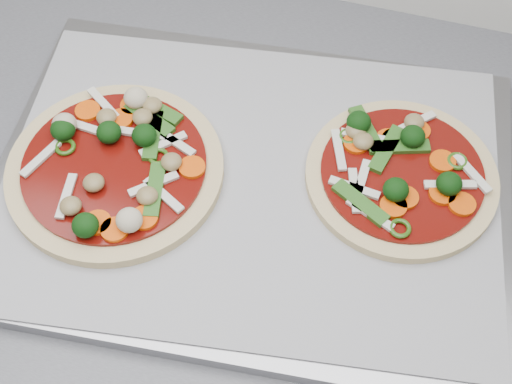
# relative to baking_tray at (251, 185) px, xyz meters

# --- Properties ---
(countertop) EXTENTS (3.60, 0.60, 0.04)m
(countertop) POSITION_rel_baking_tray_xyz_m (0.13, -0.01, -0.03)
(countertop) COLOR slate
(countertop) RESTS_ON base_cabinet
(baking_tray) EXTENTS (0.52, 0.41, 0.02)m
(baking_tray) POSITION_rel_baking_tray_xyz_m (0.00, 0.00, 0.00)
(baking_tray) COLOR gray
(baking_tray) RESTS_ON countertop
(parchment) EXTENTS (0.51, 0.40, 0.00)m
(parchment) POSITION_rel_baking_tray_xyz_m (0.00, 0.00, 0.01)
(parchment) COLOR #99999F
(parchment) RESTS_ON baking_tray
(pizza_left) EXTENTS (0.21, 0.21, 0.03)m
(pizza_left) POSITION_rel_baking_tray_xyz_m (-0.12, -0.03, 0.02)
(pizza_left) COLOR tan
(pizza_left) RESTS_ON parchment
(pizza_right) EXTENTS (0.22, 0.22, 0.03)m
(pizza_right) POSITION_rel_baking_tray_xyz_m (0.13, 0.04, 0.02)
(pizza_right) COLOR tan
(pizza_right) RESTS_ON parchment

